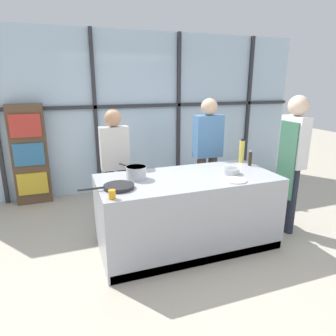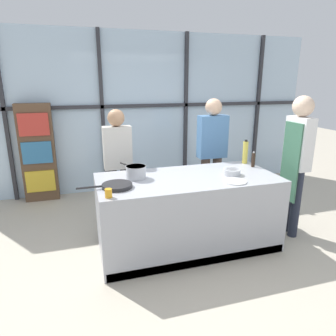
{
  "view_description": "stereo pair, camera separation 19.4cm",
  "coord_description": "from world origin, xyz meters",
  "px_view_note": "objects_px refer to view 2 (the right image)",
  "views": [
    {
      "loc": [
        -1.36,
        -3.06,
        1.96
      ],
      "look_at": [
        -0.21,
        0.1,
        0.98
      ],
      "focal_mm": 32.0,
      "sensor_mm": 36.0,
      "label": 1
    },
    {
      "loc": [
        -1.17,
        -3.12,
        1.96
      ],
      "look_at": [
        -0.21,
        0.1,
        0.98
      ],
      "focal_mm": 32.0,
      "sensor_mm": 36.0,
      "label": 2
    }
  ],
  "objects_px": {
    "pepper_grinder": "(253,160)",
    "mixing_bowl": "(232,172)",
    "oil_bottle": "(245,152)",
    "frying_pan": "(116,186)",
    "juice_glass_near": "(108,193)",
    "spectator_center_left": "(212,149)",
    "spectator_far_left": "(118,159)",
    "chef": "(297,155)",
    "saucepan": "(136,172)",
    "white_plate": "(235,181)"
  },
  "relations": [
    {
      "from": "oil_bottle",
      "to": "pepper_grinder",
      "type": "height_order",
      "value": "oil_bottle"
    },
    {
      "from": "saucepan",
      "to": "juice_glass_near",
      "type": "height_order",
      "value": "saucepan"
    },
    {
      "from": "frying_pan",
      "to": "spectator_far_left",
      "type": "bearing_deg",
      "value": 81.61
    },
    {
      "from": "white_plate",
      "to": "oil_bottle",
      "type": "distance_m",
      "value": 0.86
    },
    {
      "from": "spectator_far_left",
      "to": "saucepan",
      "type": "bearing_deg",
      "value": 98.29
    },
    {
      "from": "spectator_far_left",
      "to": "oil_bottle",
      "type": "relative_size",
      "value": 4.97
    },
    {
      "from": "spectator_far_left",
      "to": "spectator_center_left",
      "type": "height_order",
      "value": "spectator_center_left"
    },
    {
      "from": "spectator_center_left",
      "to": "frying_pan",
      "type": "relative_size",
      "value": 3.0
    },
    {
      "from": "white_plate",
      "to": "mixing_bowl",
      "type": "xyz_separation_m",
      "value": [
        0.09,
        0.25,
        0.03
      ]
    },
    {
      "from": "frying_pan",
      "to": "pepper_grinder",
      "type": "relative_size",
      "value": 2.79
    },
    {
      "from": "mixing_bowl",
      "to": "oil_bottle",
      "type": "xyz_separation_m",
      "value": [
        0.42,
        0.42,
        0.12
      ]
    },
    {
      "from": "chef",
      "to": "frying_pan",
      "type": "relative_size",
      "value": 3.13
    },
    {
      "from": "pepper_grinder",
      "to": "mixing_bowl",
      "type": "bearing_deg",
      "value": -151.56
    },
    {
      "from": "spectator_far_left",
      "to": "mixing_bowl",
      "type": "distance_m",
      "value": 1.55
    },
    {
      "from": "spectator_center_left",
      "to": "white_plate",
      "type": "height_order",
      "value": "spectator_center_left"
    },
    {
      "from": "spectator_far_left",
      "to": "mixing_bowl",
      "type": "height_order",
      "value": "spectator_far_left"
    },
    {
      "from": "spectator_far_left",
      "to": "pepper_grinder",
      "type": "relative_size",
      "value": 7.8
    },
    {
      "from": "chef",
      "to": "spectator_far_left",
      "type": "bearing_deg",
      "value": 65.01
    },
    {
      "from": "spectator_center_left",
      "to": "pepper_grinder",
      "type": "distance_m",
      "value": 0.75
    },
    {
      "from": "chef",
      "to": "pepper_grinder",
      "type": "distance_m",
      "value": 0.52
    },
    {
      "from": "frying_pan",
      "to": "juice_glass_near",
      "type": "xyz_separation_m",
      "value": [
        -0.11,
        -0.26,
        0.02
      ]
    },
    {
      "from": "spectator_center_left",
      "to": "pepper_grinder",
      "type": "relative_size",
      "value": 8.36
    },
    {
      "from": "oil_bottle",
      "to": "saucepan",
      "type": "bearing_deg",
      "value": -171.38
    },
    {
      "from": "spectator_far_left",
      "to": "frying_pan",
      "type": "bearing_deg",
      "value": 81.61
    },
    {
      "from": "spectator_center_left",
      "to": "pepper_grinder",
      "type": "bearing_deg",
      "value": 110.64
    },
    {
      "from": "chef",
      "to": "oil_bottle",
      "type": "distance_m",
      "value": 0.65
    },
    {
      "from": "frying_pan",
      "to": "white_plate",
      "type": "distance_m",
      "value": 1.3
    },
    {
      "from": "white_plate",
      "to": "spectator_center_left",
      "type": "bearing_deg",
      "value": 77.73
    },
    {
      "from": "saucepan",
      "to": "juice_glass_near",
      "type": "relative_size",
      "value": 4.66
    },
    {
      "from": "spectator_center_left",
      "to": "pepper_grinder",
      "type": "xyz_separation_m",
      "value": [
        0.27,
        -0.7,
        -0.01
      ]
    },
    {
      "from": "pepper_grinder",
      "to": "juice_glass_near",
      "type": "bearing_deg",
      "value": -163.88
    },
    {
      "from": "oil_bottle",
      "to": "pepper_grinder",
      "type": "bearing_deg",
      "value": -87.01
    },
    {
      "from": "juice_glass_near",
      "to": "mixing_bowl",
      "type": "bearing_deg",
      "value": 12.17
    },
    {
      "from": "spectator_far_left",
      "to": "white_plate",
      "type": "relative_size",
      "value": 6.38
    },
    {
      "from": "oil_bottle",
      "to": "juice_glass_near",
      "type": "xyz_separation_m",
      "value": [
        -1.91,
        -0.75,
        -0.11
      ]
    },
    {
      "from": "chef",
      "to": "saucepan",
      "type": "xyz_separation_m",
      "value": [
        -1.99,
        0.23,
        -0.11
      ]
    },
    {
      "from": "spectator_center_left",
      "to": "oil_bottle",
      "type": "bearing_deg",
      "value": 116.45
    },
    {
      "from": "white_plate",
      "to": "pepper_grinder",
      "type": "height_order",
      "value": "pepper_grinder"
    },
    {
      "from": "spectator_center_left",
      "to": "juice_glass_near",
      "type": "relative_size",
      "value": 19.68
    },
    {
      "from": "frying_pan",
      "to": "juice_glass_near",
      "type": "relative_size",
      "value": 6.56
    },
    {
      "from": "frying_pan",
      "to": "juice_glass_near",
      "type": "distance_m",
      "value": 0.28
    },
    {
      "from": "white_plate",
      "to": "spectator_far_left",
      "type": "bearing_deg",
      "value": 133.73
    },
    {
      "from": "chef",
      "to": "spectator_center_left",
      "type": "relative_size",
      "value": 1.04
    },
    {
      "from": "frying_pan",
      "to": "pepper_grinder",
      "type": "bearing_deg",
      "value": 9.24
    },
    {
      "from": "saucepan",
      "to": "oil_bottle",
      "type": "relative_size",
      "value": 1.26
    },
    {
      "from": "spectator_far_left",
      "to": "saucepan",
      "type": "distance_m",
      "value": 0.76
    },
    {
      "from": "white_plate",
      "to": "chef",
      "type": "bearing_deg",
      "value": 12.47
    },
    {
      "from": "spectator_far_left",
      "to": "oil_bottle",
      "type": "distance_m",
      "value": 1.74
    },
    {
      "from": "spectator_far_left",
      "to": "white_plate",
      "type": "distance_m",
      "value": 1.65
    },
    {
      "from": "frying_pan",
      "to": "mixing_bowl",
      "type": "xyz_separation_m",
      "value": [
        1.38,
        0.06,
        0.02
      ]
    }
  ]
}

